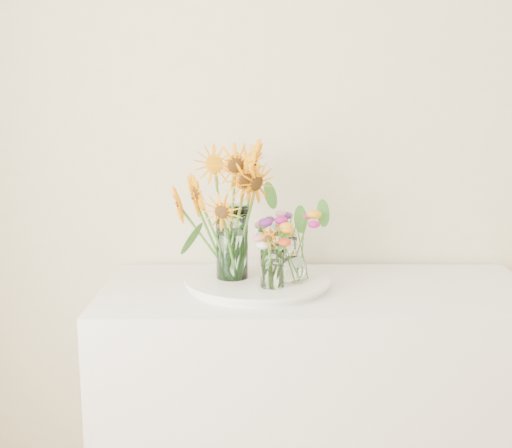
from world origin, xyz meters
The scene contains 10 objects.
counter centered at (-0.45, 1.93, 0.45)m, with size 1.40×0.60×0.90m, color white.
tray centered at (-0.65, 1.94, 0.91)m, with size 0.45×0.45×0.03m, color white.
mason_jar centered at (-0.73, 1.95, 1.05)m, with size 0.10×0.10×0.24m, color #A4CFD0.
sunflower_bouquet centered at (-0.73, 1.95, 1.15)m, with size 0.64×0.64×0.46m, color #FF9805, non-canonical shape.
small_vase_a centered at (-0.61, 1.84, 0.99)m, with size 0.07×0.07×0.12m, color white.
wildflower_posy_a centered at (-0.61, 1.84, 1.03)m, with size 0.19×0.19×0.21m, color orange, non-canonical shape.
small_vase_b centered at (-0.55, 1.92, 1.00)m, with size 0.10×0.10×0.15m, color white, non-canonical shape.
wildflower_posy_b centered at (-0.55, 1.92, 1.04)m, with size 0.23×0.23×0.24m, color orange, non-canonical shape.
small_vase_c centered at (-0.60, 2.04, 0.97)m, with size 0.06×0.06×0.10m, color white.
wildflower_posy_c centered at (-0.60, 2.04, 1.02)m, with size 0.18×0.18×0.19m, color orange, non-canonical shape.
Camera 1 is at (-0.66, -0.06, 1.50)m, focal length 45.00 mm.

